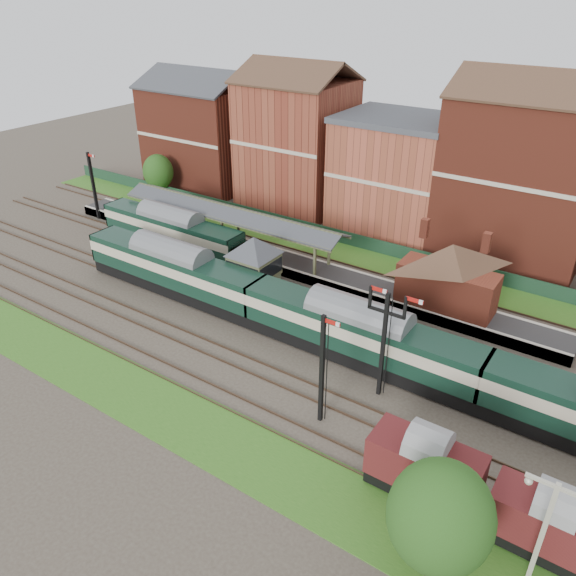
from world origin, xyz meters
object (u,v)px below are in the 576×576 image
Objects in this scene: semaphore_bracket at (384,338)px; platform_railcar at (172,230)px; dmu_train at (358,333)px; signal_box at (254,267)px; goods_van_a at (425,467)px.

platform_railcar is (-28.26, 9.00, -2.29)m from semaphore_bracket.
signal_box is at bearing 164.71° from dmu_train.
semaphore_bracket is 9.02m from goods_van_a.
goods_van_a is at bearing -48.66° from semaphore_bracket.
semaphore_bracket is 4.55m from dmu_train.
signal_box is 12.35m from dmu_train.
semaphore_bracket is at bearing -17.66° from platform_railcar.
platform_railcar is (-25.11, 6.50, -0.16)m from dmu_train.
semaphore_bracket is (15.04, -5.75, 1.44)m from signal_box.
goods_van_a is (8.87, -9.00, -0.41)m from dmu_train.
signal_box reaches higher than platform_railcar.
semaphore_bracket reaches higher than goods_van_a.
semaphore_bracket reaches higher than platform_railcar.
semaphore_bracket is at bearing -20.92° from signal_box.
platform_railcar is 2.87× the size of goods_van_a.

